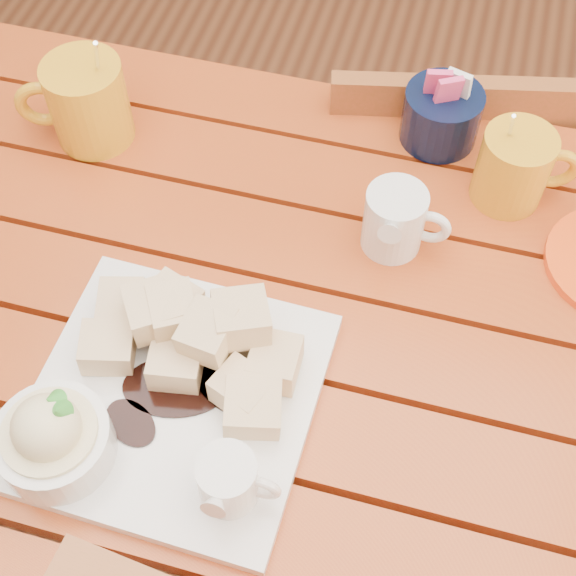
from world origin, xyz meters
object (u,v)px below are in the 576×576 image
(dessert_plate, at_px, (153,395))
(coffee_mug_left, at_px, (86,101))
(coffee_mug_right, at_px, (516,167))
(table, at_px, (246,361))
(chair_far, at_px, (433,200))

(dessert_plate, height_order, coffee_mug_left, coffee_mug_left)
(dessert_plate, relative_size, coffee_mug_left, 1.75)
(coffee_mug_left, distance_m, coffee_mug_right, 0.54)
(table, distance_m, dessert_plate, 0.20)
(dessert_plate, bearing_deg, coffee_mug_left, 121.79)
(table, relative_size, coffee_mug_left, 7.13)
(table, bearing_deg, coffee_mug_right, 43.93)
(coffee_mug_left, height_order, chair_far, coffee_mug_left)
(dessert_plate, distance_m, chair_far, 0.74)
(table, xyz_separation_m, coffee_mug_left, (-0.27, 0.22, 0.17))
(dessert_plate, xyz_separation_m, coffee_mug_left, (-0.22, 0.35, 0.02))
(coffee_mug_right, bearing_deg, table, -149.49)
(chair_far, bearing_deg, dessert_plate, 56.94)
(coffee_mug_left, xyz_separation_m, coffee_mug_right, (0.54, 0.04, -0.01))
(coffee_mug_left, bearing_deg, chair_far, 11.81)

